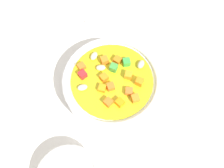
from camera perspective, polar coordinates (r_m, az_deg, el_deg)
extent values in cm
cube|color=silver|center=(57.25, 0.00, -1.43)|extent=(140.00, 140.00, 2.00)
cylinder|color=white|center=(54.40, 0.00, -0.18)|extent=(19.74, 19.74, 4.19)
torus|color=white|center=(52.14, 0.00, 0.92)|extent=(19.85, 19.85, 1.30)
cylinder|color=gold|center=(52.31, 0.00, 0.84)|extent=(16.42, 16.42, 0.40)
cube|color=orange|center=(50.67, 3.70, -1.60)|extent=(1.44, 1.44, 1.05)
cube|color=orange|center=(50.87, -0.09, -0.59)|extent=(1.87, 1.87, 1.17)
cube|color=orange|center=(49.64, 1.70, -4.00)|extent=(1.95, 1.95, 1.29)
cube|color=red|center=(52.22, -6.37, 2.10)|extent=(1.97, 1.97, 1.35)
cube|color=orange|center=(49.59, -0.88, -3.95)|extent=(1.94, 1.94, 1.39)
cube|color=green|center=(52.51, -0.08, 3.62)|extent=(1.70, 1.70, 1.50)
cube|color=orange|center=(53.50, 1.20, 5.21)|extent=(1.86, 1.86, 1.18)
ellipsoid|color=beige|center=(54.17, -3.93, 6.06)|extent=(1.78, 2.24, 1.02)
cube|color=orange|center=(53.31, -1.65, 5.16)|extent=(1.90, 1.90, 1.48)
cube|color=orange|center=(50.86, -2.13, -0.92)|extent=(1.58, 1.58, 1.04)
cube|color=orange|center=(51.93, 3.57, 1.92)|extent=(1.52, 1.52, 1.32)
ellipsoid|color=beige|center=(51.29, -6.42, -0.74)|extent=(2.27, 1.87, 0.89)
cube|color=orange|center=(51.27, 5.94, 0.14)|extent=(1.77, 1.77, 1.47)
cube|color=orange|center=(50.07, 5.06, -3.09)|extent=(1.85, 1.85, 1.36)
cube|color=green|center=(53.19, 3.14, 4.75)|extent=(1.76, 1.76, 1.44)
ellipsoid|color=beige|center=(52.84, -2.44, 3.55)|extent=(2.17, 1.63, 0.94)
cube|color=orange|center=(53.21, -6.59, 3.79)|extent=(1.97, 1.97, 1.04)
cube|color=orange|center=(51.50, -1.81, 0.99)|extent=(1.97, 1.97, 1.23)
ellipsoid|color=beige|center=(53.32, 6.26, 4.25)|extent=(1.85, 2.26, 1.18)
cylinder|color=silver|center=(65.30, 0.80, 14.03)|extent=(14.55, 4.31, 0.88)
ellipsoid|color=silver|center=(65.91, -12.68, 12.72)|extent=(3.59, 3.08, 0.94)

